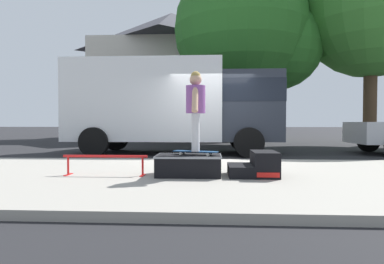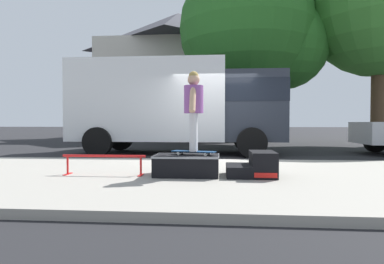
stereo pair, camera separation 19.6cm
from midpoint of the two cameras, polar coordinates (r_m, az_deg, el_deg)
name	(u,v)px [view 1 (the left image)]	position (r m, az deg, el deg)	size (l,w,h in m)	color
ground_plane	(212,161)	(8.89, 2.88, -5.09)	(140.00, 140.00, 0.00)	black
sidewalk_slab	(213,178)	(5.91, 2.69, -7.92)	(50.00, 5.00, 0.12)	gray
skate_box	(189,164)	(5.78, -1.52, -5.62)	(1.12, 0.75, 0.36)	black
kicker_ramp	(257,166)	(5.80, 10.20, -5.76)	(0.83, 0.76, 0.43)	black
grind_rail	(105,160)	(6.00, -15.69, -4.68)	(1.49, 0.28, 0.36)	red
skateboard	(196,152)	(5.77, -0.35, -3.42)	(0.80, 0.41, 0.07)	navy
skater_kid	(196,104)	(5.75, -0.35, 4.82)	(0.34, 0.71, 1.39)	silver
box_truck	(175,103)	(11.12, -3.42, 5.03)	(6.91, 2.63, 3.05)	silver
street_tree_main	(249,33)	(16.17, 9.44, 16.45)	(6.82, 6.20, 8.46)	brown
street_tree_neighbour	(380,13)	(17.51, 29.37, 17.49)	(6.61, 6.01, 9.07)	brown
house_behind	(172,75)	(22.54, -3.80, 9.79)	(9.54, 8.22, 8.40)	beige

